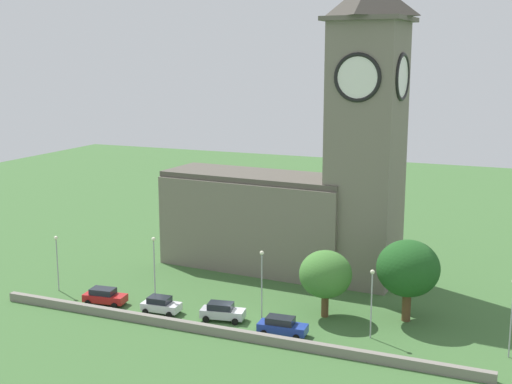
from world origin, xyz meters
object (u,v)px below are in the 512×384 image
tree_churchyard (326,274)px  tree_riverside_west (408,269)px  streetlamp_central (262,274)px  streetlamp_east_end (512,306)px  streetlamp_east_mid (372,292)px  car_blue (282,326)px  streetlamp_west_mid (154,260)px  church (304,183)px  car_white (161,305)px  car_red (105,296)px  car_silver (222,311)px  streetlamp_west_end (57,254)px

tree_churchyard → tree_riverside_west: (8.02, 2.12, 0.99)m
streetlamp_central → streetlamp_east_end: (24.09, -0.09, 0.07)m
streetlamp_east_mid → tree_churchyard: bearing=147.6°
streetlamp_central → streetlamp_east_end: streetlamp_east_end is taller
streetlamp_east_end → car_blue: bearing=-171.1°
streetlamp_east_end → tree_churchyard: bearing=170.4°
streetlamp_central → streetlamp_west_mid: bearing=-176.7°
church → streetlamp_central: bearing=-86.5°
car_white → car_red: bearing=-179.2°
car_red → streetlamp_east_end: streetlamp_east_end is taller
car_silver → streetlamp_east_end: 27.97m
car_red → church: bearing=49.2°
car_red → tree_churchyard: 24.28m
car_silver → car_blue: (7.01, -1.22, -0.01)m
tree_churchyard → car_silver: bearing=-151.6°
car_white → tree_riverside_west: bearing=18.0°
streetlamp_west_mid → streetlamp_east_end: streetlamp_west_mid is taller
car_blue → tree_churchyard: size_ratio=0.69×
streetlamp_central → streetlamp_west_end: bearing=-177.2°
car_red → streetlamp_east_mid: bearing=4.4°
church → streetlamp_east_end: size_ratio=4.79×
streetlamp_central → car_white: bearing=-165.0°
car_red → car_blue: bearing=-1.3°
church → car_red: (-16.41, -19.03, -10.54)m
car_red → streetlamp_west_end: size_ratio=0.74×
car_blue → streetlamp_central: streetlamp_central is taller
streetlamp_east_mid → tree_churchyard: (-5.69, 3.62, -0.02)m
car_blue → tree_riverside_west: size_ratio=0.58×
car_white → streetlamp_west_mid: 4.98m
streetlamp_east_end → streetlamp_east_mid: bearing=-177.5°
streetlamp_east_mid → tree_riverside_west: tree_riverside_west is taller
tree_riverside_west → car_blue: bearing=-141.0°
streetlamp_west_mid → car_red: bearing=-156.9°
church → streetlamp_east_end: (25.09, -16.25, -6.57)m
church → car_white: bearing=-116.4°
car_blue → streetlamp_east_end: streetlamp_east_end is taller
church → car_white: church is taller
church → car_blue: bearing=-77.0°
streetlamp_central → car_silver: bearing=-149.2°
church → tree_riverside_west: bearing=-36.6°
car_red → streetlamp_west_end: bearing=167.6°
church → streetlamp_central: (1.00, -16.16, -6.64)m
streetlamp_east_mid → tree_churchyard: tree_churchyard is taller
church → tree_churchyard: (6.87, -13.17, -6.87)m
car_white → streetlamp_central: streetlamp_central is taller
streetlamp_west_mid → car_silver: bearing=-9.1°
car_white → streetlamp_west_end: streetlamp_west_end is taller
church → streetlamp_west_mid: bearing=-123.9°
car_blue → streetlamp_east_end: bearing=8.9°
church → tree_churchyard: 16.37m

